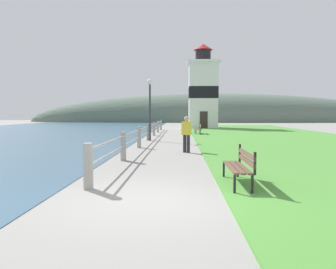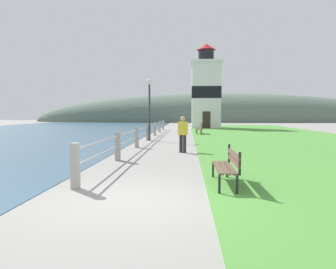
{
  "view_description": "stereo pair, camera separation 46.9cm",
  "coord_description": "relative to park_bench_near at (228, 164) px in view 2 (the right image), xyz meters",
  "views": [
    {
      "loc": [
        0.66,
        -6.4,
        1.75
      ],
      "look_at": [
        -0.22,
        16.19,
        0.3
      ],
      "focal_mm": 35.0,
      "sensor_mm": 36.0,
      "label": 1
    },
    {
      "loc": [
        1.13,
        -6.38,
        1.75
      ],
      "look_at": [
        -0.22,
        16.19,
        0.3
      ],
      "focal_mm": 35.0,
      "sensor_mm": 36.0,
      "label": 2
    }
  ],
  "objects": [
    {
      "name": "ground_plane",
      "position": [
        -2.09,
        -1.4,
        -0.54
      ],
      "size": [
        160.0,
        160.0,
        0.0
      ],
      "primitive_type": "plane",
      "color": "gray"
    },
    {
      "name": "grass_verge",
      "position": [
        5.48,
        15.48,
        -0.51
      ],
      "size": [
        12.0,
        50.64,
        0.06
      ],
      "color": "#4C8E38",
      "rests_on": "ground_plane"
    },
    {
      "name": "seawall_railing",
      "position": [
        -3.56,
        13.44,
        0.08
      ],
      "size": [
        0.18,
        27.88,
        1.07
      ],
      "color": "#A8A399",
      "rests_on": "ground_plane"
    },
    {
      "name": "park_bench_near",
      "position": [
        0.0,
        0.0,
        0.0
      ],
      "size": [
        0.48,
        1.85,
        0.94
      ],
      "rotation": [
        0.0,
        0.0,
        3.14
      ],
      "color": "brown",
      "rests_on": "ground_plane"
    },
    {
      "name": "park_bench_midway",
      "position": [
        0.08,
        19.68,
        0.0
      ],
      "size": [
        0.49,
        1.94,
        0.94
      ],
      "rotation": [
        0.0,
        0.0,
        3.15
      ],
      "color": "brown",
      "rests_on": "ground_plane"
    },
    {
      "name": "lighthouse",
      "position": [
        1.21,
        31.69,
        3.86
      ],
      "size": [
        3.83,
        3.83,
        10.01
      ],
      "color": "white",
      "rests_on": "ground_plane"
    },
    {
      "name": "person_strolling",
      "position": [
        -1.17,
        6.82,
        0.34
      ],
      "size": [
        0.45,
        0.36,
        1.63
      ],
      "rotation": [
        0.0,
        0.0,
        1.16
      ],
      "color": "#28282D",
      "rests_on": "ground_plane"
    },
    {
      "name": "lamp_post",
      "position": [
        -3.41,
        13.21,
        2.2
      ],
      "size": [
        0.36,
        0.36,
        3.96
      ],
      "color": "#333338",
      "rests_on": "ground_plane"
    },
    {
      "name": "distant_hillside",
      "position": [
        5.91,
        62.35,
        -0.54
      ],
      "size": [
        80.0,
        16.0,
        12.0
      ],
      "color": "#566B5B",
      "rests_on": "ground_plane"
    }
  ]
}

